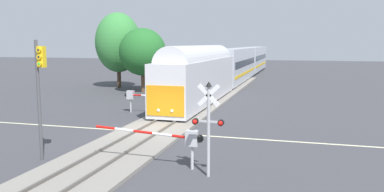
{
  "coord_description": "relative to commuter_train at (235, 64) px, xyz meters",
  "views": [
    {
      "loc": [
        8.96,
        -22.59,
        5.68
      ],
      "look_at": [
        1.74,
        3.19,
        2.0
      ],
      "focal_mm": 36.04,
      "sensor_mm": 36.0,
      "label": 1
    }
  ],
  "objects": [
    {
      "name": "oak_behind_train",
      "position": [
        -8.63,
        -13.17,
        1.92
      ],
      "size": [
        5.42,
        5.42,
        7.42
      ],
      "color": "brown",
      "rests_on": "ground"
    },
    {
      "name": "traffic_signal_median",
      "position": [
        -2.97,
        -39.11,
        1.16
      ],
      "size": [
        0.53,
        0.38,
        5.84
      ],
      "color": "#4C4C51",
      "rests_on": "ground"
    },
    {
      "name": "road_centre_stripe",
      "position": [
        -0.0,
        -32.17,
        -2.74
      ],
      "size": [
        44.0,
        0.2,
        0.01
      ],
      "color": "beige",
      "rests_on": "ground"
    },
    {
      "name": "ground_plane",
      "position": [
        -0.0,
        -32.17,
        -2.74
      ],
      "size": [
        220.0,
        220.0,
        0.0
      ],
      "primitive_type": "plane",
      "color": "#3D3D42"
    },
    {
      "name": "crossing_signal_mast",
      "position": [
        5.33,
        -39.27,
        -0.24
      ],
      "size": [
        1.36,
        0.44,
        4.1
      ],
      "color": "#B2B2B7",
      "rests_on": "ground"
    },
    {
      "name": "railway_track",
      "position": [
        -0.0,
        -32.17,
        -2.64
      ],
      "size": [
        4.4,
        80.0,
        0.32
      ],
      "color": "gray",
      "rests_on": "ground"
    },
    {
      "name": "pine_left_background",
      "position": [
        -13.53,
        -9.48,
        3.01
      ],
      "size": [
        5.81,
        5.81,
        9.55
      ],
      "color": "#4C3828",
      "rests_on": "ground"
    },
    {
      "name": "crossing_gate_far",
      "position": [
        -3.87,
        -25.83,
        -1.35
      ],
      "size": [
        5.38,
        0.4,
        1.8
      ],
      "color": "#B7B7BC",
      "rests_on": "ground"
    },
    {
      "name": "commuter_train",
      "position": [
        0.0,
        0.0,
        0.0
      ],
      "size": [
        3.04,
        63.71,
        5.16
      ],
      "color": "silver",
      "rests_on": "railway_track"
    },
    {
      "name": "crossing_gate_near",
      "position": [
        3.87,
        -38.51,
        -1.32
      ],
      "size": [
        5.35,
        0.4,
        1.8
      ],
      "color": "#B7B7BC",
      "rests_on": "ground"
    }
  ]
}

